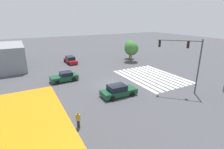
% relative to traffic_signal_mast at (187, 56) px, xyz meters
% --- Properties ---
extents(ground_plane, '(144.83, 144.83, 0.00)m').
position_rel_traffic_signal_mast_xyz_m(ground_plane, '(6.96, 6.96, -4.95)').
color(ground_plane, '#47474C').
extents(crosswalk_markings, '(11.56, 8.20, 0.01)m').
position_rel_traffic_signal_mast_xyz_m(crosswalk_markings, '(6.96, -0.54, -4.94)').
color(crosswalk_markings, silver).
rests_on(crosswalk_markings, ground_plane).
extents(traffic_signal_mast, '(3.82, 3.82, 7.02)m').
position_rel_traffic_signal_mast_xyz_m(traffic_signal_mast, '(0.00, 0.00, 0.00)').
color(traffic_signal_mast, '#47474C').
rests_on(traffic_signal_mast, ground_plane).
extents(car_0, '(2.27, 4.55, 1.48)m').
position_rel_traffic_signal_mast_xyz_m(car_0, '(3.14, 8.14, -4.27)').
color(car_0, '#144728').
rests_on(car_0, ground_plane).
extents(car_1, '(2.21, 4.18, 1.45)m').
position_rel_traffic_signal_mast_xyz_m(car_1, '(11.78, 12.76, -4.28)').
color(car_1, '#144728').
rests_on(car_1, ground_plane).
extents(car_3, '(4.89, 2.04, 1.48)m').
position_rel_traffic_signal_mast_xyz_m(car_3, '(22.51, 8.76, -4.26)').
color(car_3, maroon).
rests_on(car_3, ground_plane).
extents(pedestrian, '(0.41, 0.41, 1.58)m').
position_rel_traffic_signal_mast_xyz_m(pedestrian, '(-0.98, 14.73, -4.07)').
color(pedestrian, '#38383D').
rests_on(pedestrian, ground_plane).
extents(tree_corner_b, '(2.42, 2.42, 4.30)m').
position_rel_traffic_signal_mast_xyz_m(tree_corner_b, '(20.28, -5.18, -1.88)').
color(tree_corner_b, brown).
rests_on(tree_corner_b, ground_plane).
extents(tree_corner_c, '(3.12, 3.12, 4.50)m').
position_rel_traffic_signal_mast_xyz_m(tree_corner_c, '(17.46, -3.69, -2.01)').
color(tree_corner_c, brown).
rests_on(tree_corner_c, ground_plane).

